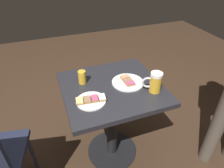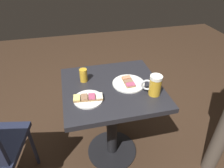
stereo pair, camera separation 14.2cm
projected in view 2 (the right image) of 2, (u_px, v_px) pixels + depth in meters
ground_plane at (112, 150)px, 1.85m from camera, size 6.00×6.00×0.00m
cafe_table at (112, 105)px, 1.54m from camera, size 0.66×0.70×0.73m
plate_near at (88, 98)px, 1.31m from camera, size 0.19×0.20×0.03m
plate_far at (128, 83)px, 1.46m from camera, size 0.23×0.23×0.03m
beer_mug at (155, 85)px, 1.32m from camera, size 0.09×0.13×0.15m
beer_glass_small at (84, 75)px, 1.47m from camera, size 0.06×0.06×0.10m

